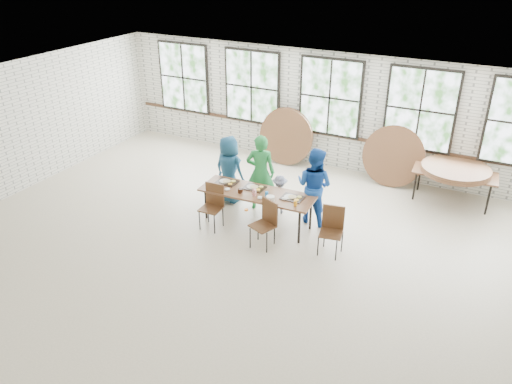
# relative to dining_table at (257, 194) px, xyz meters

# --- Properties ---
(room) EXTENTS (12.00, 12.00, 12.00)m
(room) POSITION_rel_dining_table_xyz_m (0.25, 3.49, 1.14)
(room) COLOR beige
(room) RESTS_ON ground
(dining_table) EXTENTS (2.43, 0.91, 0.74)m
(dining_table) POSITION_rel_dining_table_xyz_m (0.00, 0.00, 0.00)
(dining_table) COLOR brown
(dining_table) RESTS_ON ground
(chair_near_left) EXTENTS (0.44, 0.42, 0.95)m
(chair_near_left) POSITION_rel_dining_table_xyz_m (-0.77, -0.50, -0.13)
(chair_near_left) COLOR #51311B
(chair_near_left) RESTS_ON ground
(chair_near_right) EXTENTS (0.54, 0.53, 0.95)m
(chair_near_right) POSITION_rel_dining_table_xyz_m (0.53, -0.65, -0.13)
(chair_near_right) COLOR #51311B
(chair_near_right) RESTS_ON ground
(chair_spare) EXTENTS (0.49, 0.48, 0.95)m
(chair_spare) POSITION_rel_dining_table_xyz_m (1.74, -0.29, -0.13)
(chair_spare) COLOR #51311B
(chair_spare) RESTS_ON ground
(adult_teal) EXTENTS (0.83, 0.62, 1.56)m
(adult_teal) POSITION_rel_dining_table_xyz_m (-1.04, 0.65, 0.09)
(adult_teal) COLOR navy
(adult_teal) RESTS_ON ground
(adult_green) EXTENTS (0.73, 0.59, 1.73)m
(adult_green) POSITION_rel_dining_table_xyz_m (-0.25, 0.65, 0.18)
(adult_green) COLOR #217D38
(adult_green) RESTS_ON ground
(toddler) EXTENTS (0.65, 0.51, 0.88)m
(toddler) POSITION_rel_dining_table_xyz_m (0.22, 0.65, -0.25)
(toddler) COLOR #141A41
(toddler) RESTS_ON ground
(adult_blue) EXTENTS (0.89, 0.74, 1.66)m
(adult_blue) POSITION_rel_dining_table_xyz_m (1.00, 0.65, 0.14)
(adult_blue) COLOR #16459C
(adult_blue) RESTS_ON ground
(storage_table) EXTENTS (1.84, 0.85, 0.74)m
(storage_table) POSITION_rel_dining_table_xyz_m (3.49, 2.91, -0.00)
(storage_table) COLOR brown
(storage_table) RESTS_ON ground
(tabletop_clutter) EXTENTS (1.98, 0.61, 0.11)m
(tabletop_clutter) POSITION_rel_dining_table_xyz_m (0.08, -0.03, 0.08)
(tabletop_clutter) COLOR black
(tabletop_clutter) RESTS_ON dining_table
(round_tops_stacked) EXTENTS (1.50, 1.50, 0.13)m
(round_tops_stacked) POSITION_rel_dining_table_xyz_m (3.49, 2.91, 0.12)
(round_tops_stacked) COLOR brown
(round_tops_stacked) RESTS_ON storage_table
(round_tops_leaning) EXTENTS (4.35, 0.42, 1.49)m
(round_tops_leaning) POSITION_rel_dining_table_xyz_m (0.14, 3.23, 0.05)
(round_tops_leaning) COLOR brown
(round_tops_leaning) RESTS_ON ground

